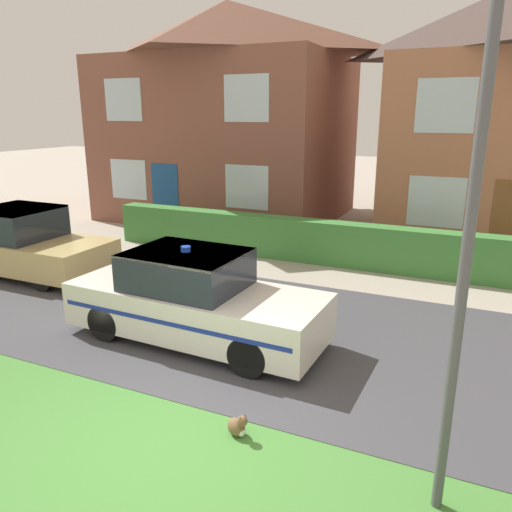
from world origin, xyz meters
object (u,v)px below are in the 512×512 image
Objects in this scene: cat at (238,426)px; house_left at (228,111)px; police_car at (194,300)px; neighbour_car_near at (25,244)px; street_lamp at (481,133)px.

house_left is at bearing 140.18° from cat.
police_car is 2.80m from cat.
cat is at bearing -46.50° from police_car.
police_car reaches higher than neighbour_car_near.
street_lamp is at bearing -54.85° from house_left.
neighbour_car_near is 0.49× the size of house_left.
house_left is 14.73m from street_lamp.
cat is (1.82, -2.05, -0.57)m from police_car.
house_left is (-6.25, 11.87, 3.59)m from cat.
neighbour_car_near is (-5.49, 1.47, 0.01)m from police_car.
police_car is 5.41m from street_lamp.
police_car is 13.55× the size of cat.
cat is at bearing -62.25° from house_left.
house_left reaches higher than police_car.
street_lamp is (4.05, -2.22, 2.81)m from police_car.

